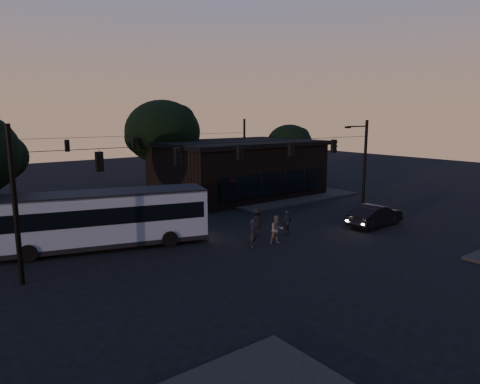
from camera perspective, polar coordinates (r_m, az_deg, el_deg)
ground at (r=25.25m, az=5.62°, el=-7.99°), size 120.00×120.00×0.00m
sidewalk_far_right at (r=43.13m, az=4.48°, el=-0.25°), size 14.00×10.00×0.15m
building at (r=42.33m, az=-0.29°, el=3.18°), size 15.40×10.41×5.40m
tree_behind at (r=44.45m, az=-10.28°, el=7.86°), size 7.60×7.60×9.43m
tree_right at (r=49.56m, az=6.60°, el=6.37°), size 5.20×5.20×6.86m
signal_rig_near at (r=27.25m, az=-0.00°, el=3.00°), size 26.24×0.30×7.50m
signal_rig_far at (r=41.04m, az=-13.86°, el=4.77°), size 26.24×0.30×7.50m
bus at (r=26.84m, az=-17.50°, el=-3.11°), size 12.31×6.13×3.39m
car at (r=32.22m, az=17.60°, el=-2.97°), size 4.87×1.85×1.59m
pedestrian_a at (r=25.93m, az=1.82°, el=-5.52°), size 0.73×0.63×1.68m
pedestrian_b at (r=26.59m, az=4.93°, el=-5.03°), size 1.03×0.90×1.79m
pedestrian_c at (r=28.58m, az=6.27°, el=-4.09°), size 1.04×0.58×1.68m
pedestrian_d at (r=28.17m, az=2.34°, el=-4.02°), size 1.40×1.10×1.90m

